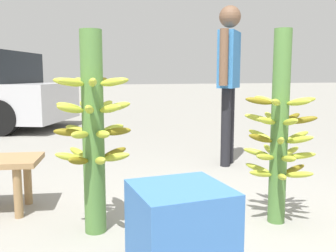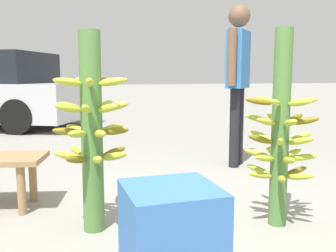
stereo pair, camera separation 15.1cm
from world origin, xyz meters
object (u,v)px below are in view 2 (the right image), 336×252
at_px(banana_stalk_left, 92,129).
at_px(vendor_person, 238,69).
at_px(banana_stalk_center, 280,132).
at_px(produce_crate, 171,231).

height_order(banana_stalk_left, vendor_person, vendor_person).
bearing_deg(banana_stalk_center, banana_stalk_left, 166.77).
bearing_deg(banana_stalk_center, vendor_person, 71.73).
bearing_deg(banana_stalk_center, produce_crate, -155.86).
height_order(banana_stalk_center, vendor_person, vendor_person).
bearing_deg(vendor_person, banana_stalk_left, 170.57).
xyz_separation_m(banana_stalk_center, vendor_person, (0.52, 1.59, 0.43)).
distance_m(banana_stalk_left, banana_stalk_center, 1.22).
xyz_separation_m(banana_stalk_left, produce_crate, (0.31, -0.67, -0.44)).
relative_size(banana_stalk_center, vendor_person, 0.75).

